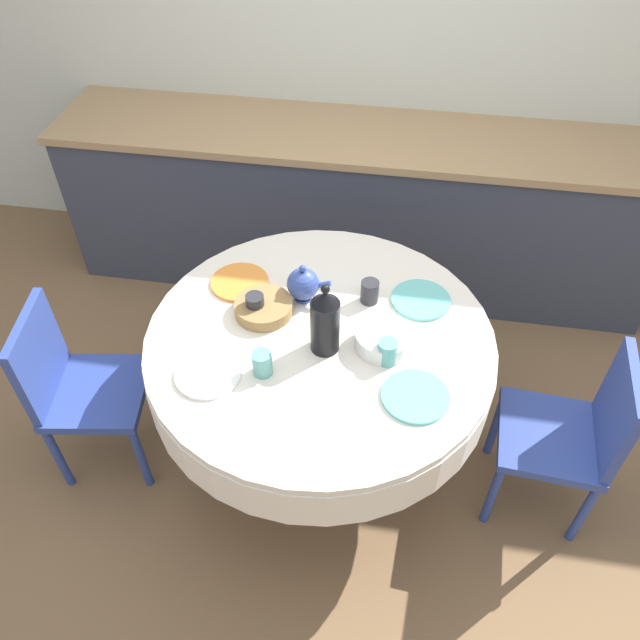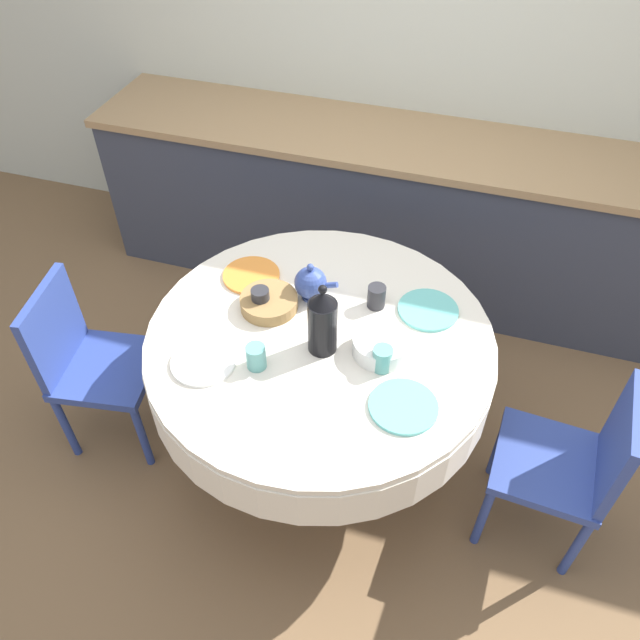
{
  "view_description": "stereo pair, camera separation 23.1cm",
  "coord_description": "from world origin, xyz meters",
  "px_view_note": "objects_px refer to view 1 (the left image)",
  "views": [
    {
      "loc": [
        0.27,
        -1.63,
        2.48
      ],
      "look_at": [
        0.0,
        0.0,
        0.85
      ],
      "focal_mm": 35.0,
      "sensor_mm": 36.0,
      "label": 1
    },
    {
      "loc": [
        0.49,
        -1.57,
        2.48
      ],
      "look_at": [
        0.0,
        0.0,
        0.85
      ],
      "focal_mm": 35.0,
      "sensor_mm": 36.0,
      "label": 2
    }
  ],
  "objects_px": {
    "chair_left": "(573,432)",
    "coffee_carafe": "(325,322)",
    "teapot": "(303,284)",
    "chair_right": "(77,384)"
  },
  "relations": [
    {
      "from": "chair_right",
      "to": "teapot",
      "type": "height_order",
      "value": "teapot"
    },
    {
      "from": "chair_left",
      "to": "teapot",
      "type": "xyz_separation_m",
      "value": [
        -1.1,
        0.27,
        0.38
      ]
    },
    {
      "from": "chair_right",
      "to": "coffee_carafe",
      "type": "relative_size",
      "value": 2.74
    },
    {
      "from": "chair_left",
      "to": "coffee_carafe",
      "type": "relative_size",
      "value": 2.74
    },
    {
      "from": "chair_left",
      "to": "coffee_carafe",
      "type": "height_order",
      "value": "coffee_carafe"
    },
    {
      "from": "coffee_carafe",
      "to": "teapot",
      "type": "xyz_separation_m",
      "value": [
        -0.13,
        0.25,
        -0.06
      ]
    },
    {
      "from": "teapot",
      "to": "coffee_carafe",
      "type": "bearing_deg",
      "value": -63.43
    },
    {
      "from": "coffee_carafe",
      "to": "teapot",
      "type": "bearing_deg",
      "value": 116.57
    },
    {
      "from": "chair_left",
      "to": "coffee_carafe",
      "type": "distance_m",
      "value": 1.07
    },
    {
      "from": "chair_right",
      "to": "teapot",
      "type": "xyz_separation_m",
      "value": [
        0.9,
        0.35,
        0.38
      ]
    }
  ]
}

